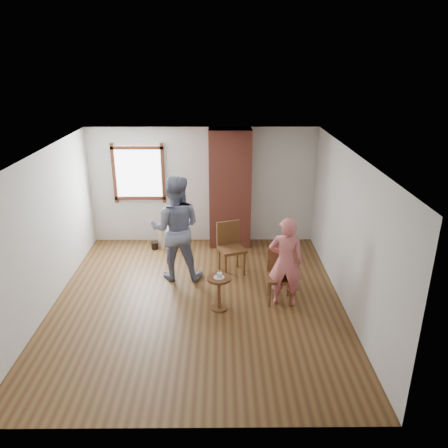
% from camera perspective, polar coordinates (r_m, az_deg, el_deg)
% --- Properties ---
extents(ground, '(5.50, 5.50, 0.00)m').
position_cam_1_polar(ground, '(7.74, -3.40, -10.14)').
color(ground, brown).
rests_on(ground, ground).
extents(room_shell, '(5.04, 5.52, 2.62)m').
position_cam_1_polar(room_shell, '(7.55, -3.90, 4.11)').
color(room_shell, silver).
rests_on(room_shell, ground).
extents(brick_chimney, '(0.90, 0.50, 2.60)m').
position_cam_1_polar(brick_chimney, '(9.50, 0.79, 4.57)').
color(brick_chimney, '#A94D3C').
rests_on(brick_chimney, ground).
extents(stoneware_crock, '(0.49, 0.49, 0.49)m').
position_cam_1_polar(stoneware_crock, '(9.84, -7.46, -1.54)').
color(stoneware_crock, '#C3A78D').
rests_on(stoneware_crock, ground).
extents(dark_pot, '(0.17, 0.17, 0.16)m').
position_cam_1_polar(dark_pot, '(9.80, -9.04, -2.79)').
color(dark_pot, black).
rests_on(dark_pot, ground).
extents(dining_chair_left, '(0.60, 0.60, 1.01)m').
position_cam_1_polar(dining_chair_left, '(8.52, 0.84, -2.70)').
color(dining_chair_left, brown).
rests_on(dining_chair_left, ground).
extents(dining_chair_right, '(0.45, 0.45, 0.92)m').
position_cam_1_polar(dining_chair_right, '(7.63, 7.28, -6.34)').
color(dining_chair_right, brown).
rests_on(dining_chair_right, ground).
extents(side_table, '(0.40, 0.40, 0.60)m').
position_cam_1_polar(side_table, '(7.34, -0.66, -8.34)').
color(side_table, brown).
rests_on(side_table, ground).
extents(cake_plate, '(0.18, 0.18, 0.01)m').
position_cam_1_polar(cake_plate, '(7.25, -0.67, -6.96)').
color(cake_plate, white).
rests_on(cake_plate, side_table).
extents(cake_slice, '(0.08, 0.07, 0.06)m').
position_cam_1_polar(cake_slice, '(7.23, -0.59, -6.72)').
color(cake_slice, silver).
rests_on(cake_slice, cake_plate).
extents(man, '(0.99, 0.78, 2.02)m').
position_cam_1_polar(man, '(8.18, -6.35, -0.56)').
color(man, '#16193E').
rests_on(man, ground).
extents(person_pink, '(0.64, 0.48, 1.59)m').
position_cam_1_polar(person_pink, '(7.38, 8.07, -4.95)').
color(person_pink, '#D56A6C').
rests_on(person_pink, ground).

